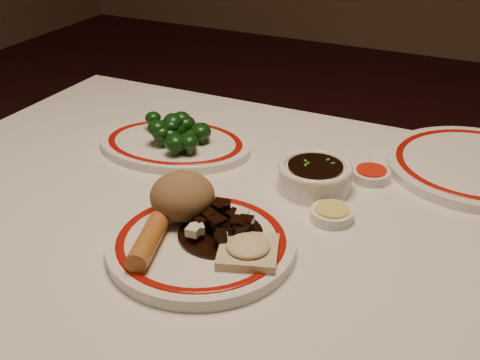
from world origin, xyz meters
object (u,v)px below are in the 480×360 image
Objects in this scene: dining_table at (237,275)px; broccoli_plate at (175,144)px; main_plate at (201,244)px; soy_bowl at (315,177)px; stirfry_heap at (222,225)px; fried_wonton at (248,249)px; rice_mound at (182,196)px; spring_roll at (149,240)px; broccoli_pile at (177,130)px.

broccoli_plate is at bearing 139.98° from dining_table.
soy_bowl is (0.08, 0.23, 0.01)m from main_plate.
main_plate is at bearing -109.20° from soy_bowl.
fried_wonton is at bearing -32.02° from stirfry_heap.
soy_bowl is at bearing 66.86° from dining_table.
rice_mound is (-0.05, 0.04, 0.04)m from main_plate.
broccoli_pile reaches higher than spring_roll.
spring_roll is at bearing -116.90° from dining_table.
stirfry_heap is at bearing 62.29° from main_plate.
rice_mound is 0.30× the size of broccoli_plate.
dining_table is at bearing -40.60° from broccoli_pile.
broccoli_pile is (-0.26, 0.26, 0.01)m from fried_wonton.
spring_roll is (0.00, -0.09, -0.02)m from rice_mound.
soy_bowl is (0.06, 0.15, 0.11)m from dining_table.
main_plate is 0.32m from broccoli_pile.
main_plate is 0.08m from rice_mound.
spring_roll is at bearing -88.54° from rice_mound.
rice_mound reaches higher than dining_table.
dining_table is 10.29× the size of stirfry_heap.
soy_bowl is at bearing 54.92° from rice_mound.
fried_wonton reaches higher than main_plate.
rice_mound is 0.09m from spring_roll.
spring_roll is at bearing -64.33° from broccoli_plate.
soy_bowl reaches higher than main_plate.
main_plate is 0.07m from spring_roll.
rice_mound reaches higher than main_plate.
broccoli_plate is (-0.21, 0.18, 0.10)m from dining_table.
rice_mound is at bearing 75.40° from spring_roll.
spring_roll is 0.31m from soy_bowl.
main_plate is 0.24m from soy_bowl.
dining_table is 12.47× the size of fried_wonton.
soy_bowl is (0.13, 0.19, -0.03)m from rice_mound.
main_plate is at bearing 175.62° from fried_wonton.
broccoli_pile is at bearing -15.33° from broccoli_plate.
broccoli_plate is at bearing 127.49° from main_plate.
stirfry_heap reaches higher than main_plate.
main_plate is at bearing -53.23° from broccoli_pile.
rice_mound is at bearing -57.05° from broccoli_pile.
rice_mound is 0.63× the size of broccoli_pile.
broccoli_pile is at bearing 135.21° from fried_wonton.
stirfry_heap is at bearing -47.55° from broccoli_pile.
soy_bowl is at bearing 49.03° from spring_roll.
rice_mound reaches higher than stirfry_heap.
rice_mound is 0.79× the size of soy_bowl.
broccoli_pile reaches higher than dining_table.
main_plate reaches higher than broccoli_plate.
soy_bowl is at bearing -5.88° from broccoli_plate.
fried_wonton is (0.12, 0.04, -0.00)m from spring_roll.
fried_wonton is 0.37m from broccoli_pile.
broccoli_plate is at bearing 164.67° from broccoli_pile.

